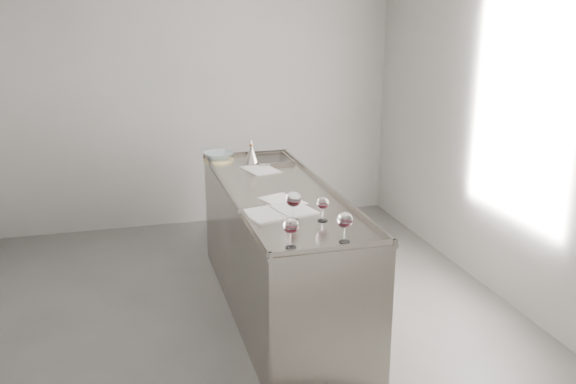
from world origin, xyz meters
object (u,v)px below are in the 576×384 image
object	(u,v)px
wine_glass_middle	(294,200)
notebook	(279,212)
counter	(280,251)
wine_glass_right	(345,221)
ceramic_bowl	(218,156)
wine_glass_left	(291,226)
wine_funnel	(252,157)
wine_glass_small	(323,204)

from	to	relation	value
wine_glass_middle	notebook	size ratio (longest dim) A/B	0.38
counter	wine_glass_right	xyz separation A→B (m)	(0.10, -1.08, 0.60)
wine_glass_right	ceramic_bowl	xyz separation A→B (m)	(-0.38, 2.11, -0.08)
wine_glass_left	ceramic_bowl	distance (m)	2.11
notebook	wine_funnel	bearing A→B (deg)	70.45
notebook	counter	bearing A→B (deg)	59.96
wine_glass_left	wine_glass_right	world-z (taller)	wine_glass_right
wine_glass_right	counter	bearing A→B (deg)	95.47
wine_glass_right	notebook	size ratio (longest dim) A/B	0.36
wine_glass_small	wine_glass_right	bearing A→B (deg)	-89.46
wine_glass_right	wine_glass_small	world-z (taller)	wine_glass_right
wine_glass_small	notebook	xyz separation A→B (m)	(-0.23, 0.22, -0.11)
wine_glass_left	wine_funnel	world-z (taller)	wine_funnel
counter	wine_glass_small	size ratio (longest dim) A/B	15.17
wine_glass_right	notebook	bearing A→B (deg)	111.02
wine_glass_middle	wine_funnel	bearing A→B (deg)	87.84
wine_glass_left	wine_glass_middle	distance (m)	0.46
wine_glass_left	notebook	bearing A→B (deg)	81.73
wine_glass_small	ceramic_bowl	bearing A→B (deg)	102.29
counter	wine_glass_small	xyz separation A→B (m)	(0.10, -0.70, 0.58)
wine_glass_small	notebook	distance (m)	0.34
wine_funnel	counter	bearing A→B (deg)	-88.66
wine_glass_right	notebook	xyz separation A→B (m)	(-0.23, 0.61, -0.12)
wine_glass_left	wine_glass_middle	bearing A→B (deg)	72.26
wine_glass_small	notebook	bearing A→B (deg)	136.09
counter	wine_funnel	xyz separation A→B (m)	(-0.02, 0.85, 0.53)
notebook	wine_funnel	size ratio (longest dim) A/B	2.35
counter	wine_glass_middle	xyz separation A→B (m)	(-0.08, -0.64, 0.61)
ceramic_bowl	wine_glass_middle	bearing A→B (deg)	-83.18
wine_glass_right	notebook	distance (m)	0.66
wine_glass_right	wine_funnel	distance (m)	1.94
wine_glass_left	counter	bearing A→B (deg)	78.64
wine_glass_small	wine_funnel	distance (m)	1.55
wine_glass_left	wine_glass_small	bearing A→B (deg)	50.52
wine_glass_right	ceramic_bowl	distance (m)	2.14
wine_glass_left	wine_glass_middle	world-z (taller)	wine_glass_middle
ceramic_bowl	notebook	bearing A→B (deg)	-84.45
wine_glass_left	wine_glass_middle	size ratio (longest dim) A/B	0.91
wine_glass_right	ceramic_bowl	world-z (taller)	wine_glass_right
ceramic_bowl	wine_funnel	xyz separation A→B (m)	(0.26, -0.18, 0.02)
notebook	wine_glass_right	bearing A→B (deg)	-83.82
wine_glass_right	wine_funnel	xyz separation A→B (m)	(-0.12, 1.93, -0.06)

